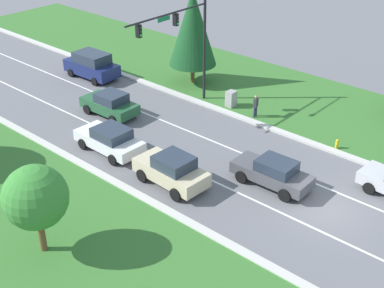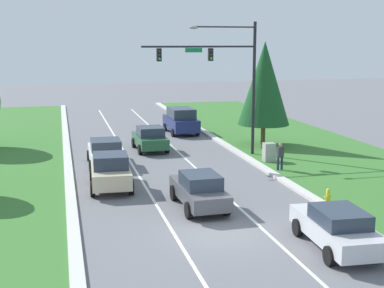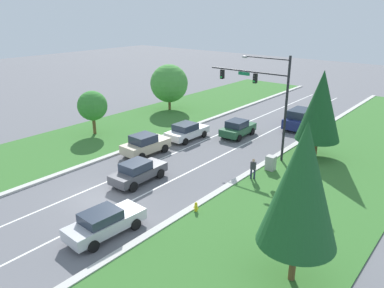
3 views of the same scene
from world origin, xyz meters
name	(u,v)px [view 3 (image 3 of 3)]	position (x,y,z in m)	size (l,w,h in m)	color
ground_plane	(102,198)	(0.00, 0.00, 0.00)	(160.00, 160.00, 0.00)	slate
curb_strip_right	(163,226)	(5.65, 0.00, 0.07)	(0.50, 90.00, 0.15)	beige
curb_strip_left	(56,175)	(-5.65, 0.00, 0.07)	(0.50, 90.00, 0.15)	beige
grass_verge_right	(238,263)	(10.90, 0.00, 0.04)	(10.00, 90.00, 0.08)	#38702D
grass_verge_left	(21,159)	(-10.90, 0.00, 0.04)	(10.00, 90.00, 0.08)	#38702D
lane_stripe_inner_left	(86,191)	(-1.80, 0.00, 0.00)	(0.14, 81.00, 0.01)	white
lane_stripe_inner_right	(120,207)	(1.80, 0.00, 0.00)	(0.14, 81.00, 0.01)	white
traffic_signal_mast	(264,91)	(4.41, 13.72, 5.76)	(7.49, 0.41, 8.74)	black
silver_sedan	(104,222)	(3.64, -2.62, 0.80)	(2.18, 4.71, 1.56)	silver
champagne_sedan	(145,144)	(-3.58, 7.58, 0.93)	(2.28, 4.46, 1.86)	beige
graphite_sedan	(138,171)	(0.03, 3.33, 0.84)	(2.02, 4.56, 1.65)	#4C4C51
navy_suv	(300,119)	(3.69, 23.34, 1.07)	(2.36, 4.77, 2.11)	navy
white_sedan	(187,131)	(-3.37, 12.98, 0.83)	(2.20, 4.66, 1.64)	white
forest_sedan	(238,128)	(0.02, 16.89, 0.85)	(2.17, 4.30, 1.69)	#235633
utility_cabinet	(271,163)	(6.64, 11.34, 0.62)	(0.70, 0.60, 1.24)	#9E9E99
pedestrian	(253,168)	(6.40, 9.03, 0.94)	(0.41, 0.28, 1.69)	#232842
fire_hydrant	(196,207)	(6.09, 2.59, 0.34)	(0.34, 0.20, 0.70)	gold
conifer_near_right_tree	(301,185)	(13.52, 0.53, 5.01)	(3.59, 3.59, 7.89)	brown
oak_near_left_tree	(169,83)	(-12.33, 20.29, 3.37)	(4.67, 4.67, 5.71)	brown
conifer_far_right_tree	(321,106)	(8.22, 16.43, 4.56)	(3.69, 3.69, 7.52)	brown
oak_far_left_tree	(92,106)	(-11.62, 8.19, 3.00)	(2.97, 2.97, 4.50)	brown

